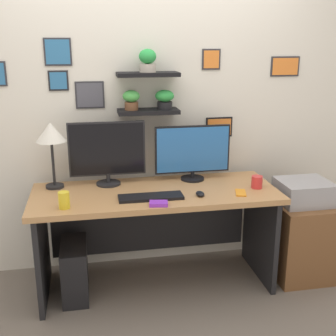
{
  "coord_description": "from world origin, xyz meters",
  "views": [
    {
      "loc": [
        -0.45,
        -2.88,
        1.78
      ],
      "look_at": [
        0.1,
        0.05,
        0.9
      ],
      "focal_mm": 46.31,
      "sensor_mm": 36.0,
      "label": 1
    }
  ],
  "objects": [
    {
      "name": "desk",
      "position": [
        0.0,
        0.06,
        0.54
      ],
      "size": [
        1.75,
        0.68,
        0.75
      ],
      "color": "tan",
      "rests_on": "ground"
    },
    {
      "name": "water_cup",
      "position": [
        -0.63,
        -0.22,
        0.81
      ],
      "size": [
        0.07,
        0.07,
        0.11
      ],
      "primitive_type": "cylinder",
      "color": "yellow",
      "rests_on": "desk"
    },
    {
      "name": "printer",
      "position": [
        1.13,
        -0.04,
        0.68
      ],
      "size": [
        0.38,
        0.34,
        0.17
      ],
      "primitive_type": "cube",
      "color": "#9E9EA3",
      "rests_on": "drawer_cabinet"
    },
    {
      "name": "computer_mouse",
      "position": [
        0.29,
        -0.16,
        0.77
      ],
      "size": [
        0.06,
        0.09,
        0.03
      ],
      "primitive_type": "ellipsoid",
      "color": "black",
      "rests_on": "desk"
    },
    {
      "name": "monitor_left",
      "position": [
        -0.32,
        0.22,
        1.0
      ],
      "size": [
        0.56,
        0.18,
        0.47
      ],
      "color": "black",
      "rests_on": "desk"
    },
    {
      "name": "monitor_right",
      "position": [
        0.32,
        0.22,
        0.97
      ],
      "size": [
        0.58,
        0.18,
        0.42
      ],
      "color": "black",
      "rests_on": "desk"
    },
    {
      "name": "ground_plane",
      "position": [
        0.0,
        0.0,
        0.0
      ],
      "size": [
        8.0,
        8.0,
        0.0
      ],
      "primitive_type": "plane",
      "color": "#70665B"
    },
    {
      "name": "coffee_mug",
      "position": [
        0.73,
        -0.07,
        0.8
      ],
      "size": [
        0.08,
        0.08,
        0.09
      ],
      "primitive_type": "cylinder",
      "color": "red",
      "rests_on": "desk"
    },
    {
      "name": "cell_phone",
      "position": [
        0.58,
        -0.16,
        0.76
      ],
      "size": [
        0.11,
        0.15,
        0.01
      ],
      "primitive_type": "cube",
      "rotation": [
        0.0,
        0.0,
        -0.28
      ],
      "color": "orange",
      "rests_on": "desk"
    },
    {
      "name": "back_wall_assembly",
      "position": [
        -0.0,
        0.44,
        1.35
      ],
      "size": [
        4.4,
        0.24,
        2.7
      ],
      "color": "silver",
      "rests_on": "ground"
    },
    {
      "name": "drawer_cabinet",
      "position": [
        1.13,
        -0.04,
        0.3
      ],
      "size": [
        0.44,
        0.5,
        0.6
      ],
      "primitive_type": "cube",
      "color": "brown",
      "rests_on": "ground"
    },
    {
      "name": "desk_lamp",
      "position": [
        -0.71,
        0.21,
        1.14
      ],
      "size": [
        0.21,
        0.21,
        0.48
      ],
      "color": "black",
      "rests_on": "desk"
    },
    {
      "name": "computer_tower_left",
      "position": [
        -0.6,
        -0.04,
        0.2
      ],
      "size": [
        0.18,
        0.4,
        0.4
      ],
      "primitive_type": "cube",
      "color": "black",
      "rests_on": "ground"
    },
    {
      "name": "scissors_tray",
      "position": [
        -0.02,
        -0.28,
        0.76
      ],
      "size": [
        0.13,
        0.1,
        0.02
      ],
      "primitive_type": "cube",
      "rotation": [
        0.0,
        0.0,
        -0.17
      ],
      "color": "purple",
      "rests_on": "desk"
    },
    {
      "name": "keyboard",
      "position": [
        -0.06,
        -0.14,
        0.76
      ],
      "size": [
        0.44,
        0.14,
        0.02
      ],
      "primitive_type": "cube",
      "color": "black",
      "rests_on": "desk"
    }
  ]
}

